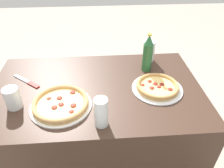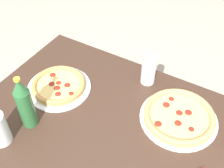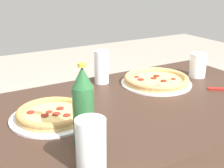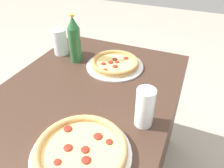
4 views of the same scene
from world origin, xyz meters
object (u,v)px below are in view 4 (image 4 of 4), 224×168
object	(u,v)px
pizza_veggie	(81,150)
beer_bottle	(74,40)
glass_water	(145,109)
glass_mango_juice	(60,43)
pizza_salami	(115,63)

from	to	relation	value
pizza_veggie	beer_bottle	world-z (taller)	beer_bottle
glass_water	glass_mango_juice	xyz separation A→B (m)	(0.35, 0.59, -0.00)
glass_water	beer_bottle	bearing A→B (deg)	56.21
pizza_salami	glass_water	size ratio (longest dim) A/B	1.92
pizza_veggie	glass_water	world-z (taller)	glass_water
glass_water	pizza_veggie	bearing A→B (deg)	145.88
pizza_veggie	beer_bottle	distance (m)	0.63
glass_water	beer_bottle	distance (m)	0.57
pizza_veggie	beer_bottle	size ratio (longest dim) A/B	1.28
pizza_salami	glass_water	xyz separation A→B (m)	(-0.34, -0.25, 0.05)
pizza_salami	beer_bottle	world-z (taller)	beer_bottle
pizza_veggie	beer_bottle	bearing A→B (deg)	31.91
pizza_veggie	pizza_salami	xyz separation A→B (m)	(0.55, 0.11, -0.00)
glass_water	glass_mango_juice	size ratio (longest dim) A/B	1.08
glass_mango_juice	glass_water	bearing A→B (deg)	-120.78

